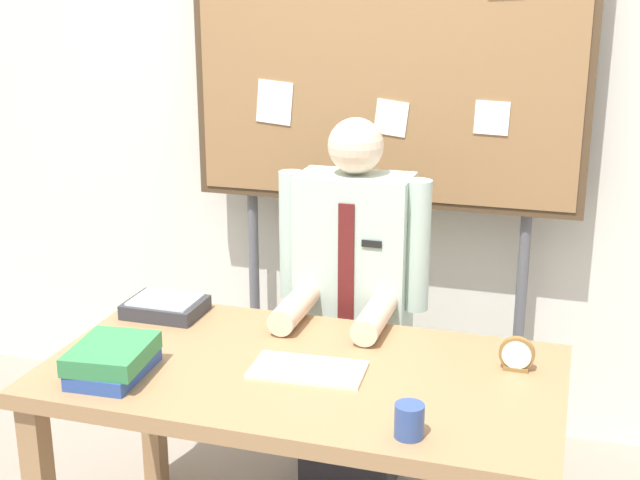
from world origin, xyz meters
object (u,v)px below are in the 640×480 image
object	(u,v)px
desk	(303,395)
coffee_mug	(409,421)
paper_tray	(165,307)
person	(353,323)
bulletin_board	(385,56)
open_notebook	(308,370)
book_stack	(113,360)
desk_clock	(517,355)

from	to	relation	value
desk	coffee_mug	size ratio (longest dim) A/B	17.12
desk	paper_tray	bearing A→B (deg)	155.38
person	bulletin_board	distance (m)	1.02
open_notebook	coffee_mug	xyz separation A→B (m)	(0.36, -0.29, 0.04)
book_stack	paper_tray	bearing A→B (deg)	98.73
desk	person	world-z (taller)	person
desk	open_notebook	size ratio (longest dim) A/B	4.57
bulletin_board	paper_tray	distance (m)	1.25
person	paper_tray	bearing A→B (deg)	-151.80
desk	book_stack	world-z (taller)	book_stack
person	book_stack	bearing A→B (deg)	-122.89
desk_clock	coffee_mug	xyz separation A→B (m)	(-0.23, -0.48, -0.00)
bulletin_board	coffee_mug	world-z (taller)	bulletin_board
book_stack	open_notebook	size ratio (longest dim) A/B	0.84
coffee_mug	desk	bearing A→B (deg)	141.77
desk	bulletin_board	xyz separation A→B (m)	(-0.00, 1.01, 0.93)
book_stack	desk_clock	size ratio (longest dim) A/B	2.69
book_stack	coffee_mug	distance (m)	0.91
desk	desk_clock	bearing A→B (deg)	15.74
book_stack	paper_tray	size ratio (longest dim) A/B	1.10
book_stack	desk_clock	bearing A→B (deg)	18.79
coffee_mug	desk_clock	bearing A→B (deg)	64.52
bulletin_board	open_notebook	distance (m)	1.33
desk	desk_clock	size ratio (longest dim) A/B	14.56
desk	person	bearing A→B (deg)	90.00
desk	bulletin_board	bearing A→B (deg)	90.00
person	open_notebook	xyz separation A→B (m)	(0.02, -0.61, 0.09)
bulletin_board	coffee_mug	bearing A→B (deg)	-73.64
open_notebook	coffee_mug	bearing A→B (deg)	-38.12
book_stack	paper_tray	xyz separation A→B (m)	(-0.07, 0.48, -0.02)
coffee_mug	paper_tray	size ratio (longest dim) A/B	0.35
desk_clock	open_notebook	bearing A→B (deg)	-161.89
open_notebook	desk_clock	distance (m)	0.62
open_notebook	book_stack	bearing A→B (deg)	-160.48
person	desk	bearing A→B (deg)	-90.00
bulletin_board	desk_clock	bearing A→B (deg)	-53.80
desk	open_notebook	world-z (taller)	open_notebook
book_stack	coffee_mug	xyz separation A→B (m)	(0.90, -0.09, -0.01)
person	paper_tray	distance (m)	0.68
desk_clock	paper_tray	world-z (taller)	desk_clock
desk	book_stack	xyz separation A→B (m)	(-0.52, -0.21, 0.14)
open_notebook	paper_tray	distance (m)	0.68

